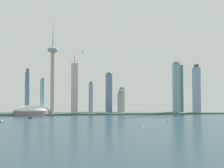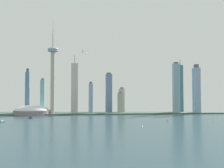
{
  "view_description": "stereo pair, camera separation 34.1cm",
  "coord_description": "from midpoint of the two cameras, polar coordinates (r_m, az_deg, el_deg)",
  "views": [
    {
      "loc": [
        -154.94,
        -416.59,
        54.96
      ],
      "look_at": [
        -43.21,
        430.25,
        95.54
      ],
      "focal_mm": 43.6,
      "sensor_mm": 36.0,
      "label": 1
    },
    {
      "loc": [
        -154.6,
        -416.63,
        54.96
      ],
      "look_at": [
        -43.21,
        430.25,
        95.54
      ],
      "focal_mm": 43.6,
      "sensor_mm": 36.0,
      "label": 2
    }
  ],
  "objects": [
    {
      "name": "skyscraper_2",
      "position": [
        919.99,
        -17.31,
        -1.67
      ],
      "size": [
        12.64,
        19.19,
        147.0
      ],
      "color": "#567C9D",
      "rests_on": "ground"
    },
    {
      "name": "skyscraper_4",
      "position": [
        982.77,
        14.12,
        -0.98
      ],
      "size": [
        14.86,
        18.3,
        185.45
      ],
      "color": "#3F6C77",
      "rests_on": "ground"
    },
    {
      "name": "boat_4",
      "position": [
        641.92,
        -22.14,
        -7.29
      ],
      "size": [
        10.75,
        14.79,
        4.37
      ],
      "rotation": [
        0.0,
        0.0,
        1.13
      ],
      "color": "#225379",
      "rests_on": "ground"
    },
    {
      "name": "skyscraper_7",
      "position": [
        961.57,
        -0.7,
        -1.9
      ],
      "size": [
        21.75,
        24.99,
        140.76
      ],
      "color": "#637EA7",
      "rests_on": "ground"
    },
    {
      "name": "skyscraper_9",
      "position": [
        879.76,
        -4.5,
        -3.04
      ],
      "size": [
        12.92,
        17.12,
        103.96
      ],
      "color": "#8EA1C0",
      "rests_on": "ground"
    },
    {
      "name": "boat_2",
      "position": [
        636.13,
        11.56,
        -7.5
      ],
      "size": [
        3.88,
        7.76,
        7.8
      ],
      "rotation": [
        0.0,
        0.0,
        4.87
      ],
      "color": "beige",
      "rests_on": "ground"
    },
    {
      "name": "boat_1",
      "position": [
        737.03,
        -16.75,
        -6.76
      ],
      "size": [
        9.9,
        18.36,
        4.45
      ],
      "rotation": [
        0.0,
        0.0,
        4.89
      ],
      "color": "black",
      "rests_on": "ground"
    },
    {
      "name": "skyscraper_1",
      "position": [
        938.25,
        -7.88,
        -0.86
      ],
      "size": [
        22.41,
        22.29,
        198.05
      ],
      "color": "beige",
      "rests_on": "ground"
    },
    {
      "name": "skyscraper_6",
      "position": [
        910.09,
        13.31,
        -0.89
      ],
      "size": [
        22.05,
        13.59,
        168.95
      ],
      "color": "#84A4B2",
      "rests_on": "ground"
    },
    {
      "name": "stadium_dome",
      "position": [
        872.99,
        -16.47,
        -5.47
      ],
      "size": [
        108.78,
        108.78,
        30.95
      ],
      "color": "gray",
      "rests_on": "ground"
    },
    {
      "name": "boat_0",
      "position": [
        506.02,
        6.32,
        -8.79
      ],
      "size": [
        5.41,
        8.13,
        3.55
      ],
      "rotation": [
        0.0,
        0.0,
        1.12
      ],
      "color": "white",
      "rests_on": "ground"
    },
    {
      "name": "observation_tower",
      "position": [
        869.33,
        -12.33,
        3.33
      ],
      "size": [
        33.97,
        33.97,
        303.27
      ],
      "color": "#C1AF98",
      "rests_on": "ground"
    },
    {
      "name": "skyscraper_8",
      "position": [
        936.13,
        17.29,
        -1.22
      ],
      "size": [
        16.99,
        27.75,
        162.22
      ],
      "color": "#8FA7C3",
      "rests_on": "ground"
    },
    {
      "name": "skyscraper_5",
      "position": [
        979.5,
        2.03,
        -3.42
      ],
      "size": [
        17.81,
        23.87,
        89.07
      ],
      "color": "beige",
      "rests_on": "ground"
    },
    {
      "name": "waterfront_pier",
      "position": [
        876.7,
        2.68,
        -6.19
      ],
      "size": [
        941.02,
        63.3,
        3.79
      ],
      "primitive_type": "cube",
      "color": "#445C4C",
      "rests_on": "ground"
    },
    {
      "name": "ground_plane",
      "position": [
        447.81,
        12.95,
        -9.7
      ],
      "size": [
        6000.0,
        6000.0,
        0.0
      ],
      "primitive_type": "plane",
      "color": "#28434D"
    },
    {
      "name": "airplane",
      "position": [
        890.81,
        -5.72,
        6.64
      ],
      "size": [
        23.63,
        23.28,
        7.41
      ],
      "rotation": [
        0.0,
        0.0,
        0.9
      ],
      "color": "silver"
    },
    {
      "name": "skyscraper_0",
      "position": [
        912.83,
        1.69,
        -3.98
      ],
      "size": [
        13.13,
        27.32,
        72.43
      ],
      "color": "#A6A78E",
      "rests_on": "ground"
    },
    {
      "name": "skyscraper_3",
      "position": [
        929.84,
        -14.37,
        -2.53
      ],
      "size": [
        13.41,
        20.03,
        116.28
      ],
      "color": "#79AFB2",
      "rests_on": "ground"
    },
    {
      "name": "channel_buoy_0",
      "position": [
        622.55,
        20.41,
        -7.51
      ],
      "size": [
        1.77,
        1.77,
        2.3
      ],
      "primitive_type": "cone",
      "color": "#E54C19",
      "rests_on": "ground"
    }
  ]
}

